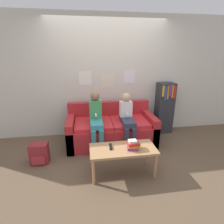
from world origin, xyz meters
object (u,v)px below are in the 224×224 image
tv_remote (111,147)px  bookshelf (164,108)px  coffee_table (123,151)px  person_right (127,117)px  couch (111,129)px  person_left (96,118)px  backpack (39,154)px

tv_remote → bookshelf: bearing=46.5°
coffee_table → person_right: 0.91m
bookshelf → couch: bearing=-165.7°
couch → coffee_table: bearing=-88.3°
person_left → person_right: 0.61m
couch → person_right: (0.29, -0.20, 0.33)m
tv_remote → bookshelf: size_ratio=0.15×
couch → person_left: person_left is taller
coffee_table → tv_remote: 0.20m
person_right → person_left: bearing=179.6°
person_right → backpack: person_right is taller
person_left → tv_remote: bearing=-78.0°
tv_remote → person_left: bearing=106.4°
couch → tv_remote: bearing=-98.7°
couch → coffee_table: couch is taller
bookshelf → backpack: 2.83m
person_left → person_right: size_ratio=1.04×
tv_remote → backpack: size_ratio=0.48×
coffee_table → person_left: (-0.35, 0.85, 0.24)m
person_left → person_right: (0.61, -0.00, -0.01)m
person_left → tv_remote: 0.83m
coffee_table → person_right: bearing=72.8°
couch → backpack: couch is taller
coffee_table → person_left: size_ratio=0.90×
person_left → backpack: person_left is taller
bookshelf → backpack: (-2.65, -0.91, -0.42)m
person_left → backpack: size_ratio=3.08×
person_left → couch: bearing=32.0°
coffee_table → backpack: (-1.36, 0.47, -0.21)m
couch → bookshelf: (1.31, 0.33, 0.31)m
bookshelf → backpack: bearing=-161.0°
person_right → backpack: (-1.62, -0.37, -0.44)m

